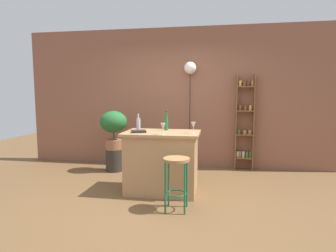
{
  "coord_description": "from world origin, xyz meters",
  "views": [
    {
      "loc": [
        0.81,
        -3.79,
        1.48
      ],
      "look_at": [
        0.05,
        0.55,
        0.98
      ],
      "focal_mm": 30.09,
      "sensor_mm": 36.0,
      "label": 1
    }
  ],
  "objects_px": {
    "spice_shelf": "(245,123)",
    "pendant_globe_light": "(190,69)",
    "plant_stool": "(114,160)",
    "bottle_olive_oil": "(138,124)",
    "cookbook": "(139,131)",
    "bar_stool": "(176,171)",
    "wine_glass_center": "(163,126)",
    "potted_plant": "(114,126)",
    "bottle_soda_blue": "(166,123)",
    "wine_glass_left": "(193,125)"
  },
  "relations": [
    {
      "from": "plant_stool",
      "to": "bottle_olive_oil",
      "type": "distance_m",
      "value": 1.47
    },
    {
      "from": "plant_stool",
      "to": "bottle_olive_oil",
      "type": "height_order",
      "value": "bottle_olive_oil"
    },
    {
      "from": "wine_glass_left",
      "to": "wine_glass_center",
      "type": "relative_size",
      "value": 1.0
    },
    {
      "from": "bottle_olive_oil",
      "to": "cookbook",
      "type": "height_order",
      "value": "bottle_olive_oil"
    },
    {
      "from": "potted_plant",
      "to": "spice_shelf",
      "type": "bearing_deg",
      "value": 12.2
    },
    {
      "from": "bar_stool",
      "to": "wine_glass_left",
      "type": "bearing_deg",
      "value": 74.27
    },
    {
      "from": "potted_plant",
      "to": "cookbook",
      "type": "height_order",
      "value": "potted_plant"
    },
    {
      "from": "plant_stool",
      "to": "wine_glass_center",
      "type": "distance_m",
      "value": 1.93
    },
    {
      "from": "bar_stool",
      "to": "cookbook",
      "type": "distance_m",
      "value": 0.93
    },
    {
      "from": "potted_plant",
      "to": "cookbook",
      "type": "bearing_deg",
      "value": -53.78
    },
    {
      "from": "bottle_olive_oil",
      "to": "cookbook",
      "type": "relative_size",
      "value": 1.35
    },
    {
      "from": "spice_shelf",
      "to": "pendant_globe_light",
      "type": "xyz_separation_m",
      "value": [
        -1.07,
        0.04,
        1.05
      ]
    },
    {
      "from": "bottle_olive_oil",
      "to": "wine_glass_center",
      "type": "distance_m",
      "value": 0.54
    },
    {
      "from": "bottle_olive_oil",
      "to": "cookbook",
      "type": "bearing_deg",
      "value": -73.19
    },
    {
      "from": "spice_shelf",
      "to": "plant_stool",
      "type": "xyz_separation_m",
      "value": [
        -2.47,
        -0.53,
        -0.71
      ]
    },
    {
      "from": "cookbook",
      "to": "potted_plant",
      "type": "bearing_deg",
      "value": 104.66
    },
    {
      "from": "wine_glass_center",
      "to": "pendant_globe_light",
      "type": "height_order",
      "value": "pendant_globe_light"
    },
    {
      "from": "bar_stool",
      "to": "bottle_soda_blue",
      "type": "height_order",
      "value": "bottle_soda_blue"
    },
    {
      "from": "cookbook",
      "to": "pendant_globe_light",
      "type": "distance_m",
      "value": 2.06
    },
    {
      "from": "potted_plant",
      "to": "pendant_globe_light",
      "type": "xyz_separation_m",
      "value": [
        1.4,
        0.57,
        1.09
      ]
    },
    {
      "from": "spice_shelf",
      "to": "pendant_globe_light",
      "type": "bearing_deg",
      "value": 177.92
    },
    {
      "from": "bottle_soda_blue",
      "to": "pendant_globe_light",
      "type": "relative_size",
      "value": 0.14
    },
    {
      "from": "bar_stool",
      "to": "bottle_olive_oil",
      "type": "bearing_deg",
      "value": 135.67
    },
    {
      "from": "potted_plant",
      "to": "wine_glass_center",
      "type": "relative_size",
      "value": 4.47
    },
    {
      "from": "potted_plant",
      "to": "cookbook",
      "type": "xyz_separation_m",
      "value": [
        0.81,
        -1.1,
        0.05
      ]
    },
    {
      "from": "bottle_soda_blue",
      "to": "spice_shelf",
      "type": "bearing_deg",
      "value": 44.77
    },
    {
      "from": "wine_glass_center",
      "to": "spice_shelf",
      "type": "bearing_deg",
      "value": 54.82
    },
    {
      "from": "bar_stool",
      "to": "wine_glass_center",
      "type": "xyz_separation_m",
      "value": [
        -0.24,
        0.36,
        0.53
      ]
    },
    {
      "from": "spice_shelf",
      "to": "bottle_olive_oil",
      "type": "relative_size",
      "value": 6.52
    },
    {
      "from": "bottle_soda_blue",
      "to": "wine_glass_left",
      "type": "bearing_deg",
      "value": -31.55
    },
    {
      "from": "pendant_globe_light",
      "to": "spice_shelf",
      "type": "bearing_deg",
      "value": -2.08
    },
    {
      "from": "plant_stool",
      "to": "wine_glass_left",
      "type": "bearing_deg",
      "value": -32.99
    },
    {
      "from": "potted_plant",
      "to": "wine_glass_left",
      "type": "relative_size",
      "value": 4.47
    },
    {
      "from": "bar_stool",
      "to": "bottle_soda_blue",
      "type": "distance_m",
      "value": 1.04
    },
    {
      "from": "spice_shelf",
      "to": "plant_stool",
      "type": "height_order",
      "value": "spice_shelf"
    },
    {
      "from": "potted_plant",
      "to": "pendant_globe_light",
      "type": "height_order",
      "value": "pendant_globe_light"
    },
    {
      "from": "plant_stool",
      "to": "cookbook",
      "type": "bearing_deg",
      "value": -53.78
    },
    {
      "from": "bottle_olive_oil",
      "to": "wine_glass_center",
      "type": "relative_size",
      "value": 1.73
    },
    {
      "from": "bottle_soda_blue",
      "to": "wine_glass_center",
      "type": "distance_m",
      "value": 0.5
    },
    {
      "from": "wine_glass_left",
      "to": "pendant_globe_light",
      "type": "bearing_deg",
      "value": 97.36
    },
    {
      "from": "bottle_soda_blue",
      "to": "wine_glass_center",
      "type": "relative_size",
      "value": 1.83
    },
    {
      "from": "bar_stool",
      "to": "spice_shelf",
      "type": "relative_size",
      "value": 0.37
    },
    {
      "from": "bottle_soda_blue",
      "to": "wine_glass_center",
      "type": "height_order",
      "value": "bottle_soda_blue"
    },
    {
      "from": "plant_stool",
      "to": "potted_plant",
      "type": "bearing_deg",
      "value": -90.0
    },
    {
      "from": "bottle_olive_oil",
      "to": "wine_glass_center",
      "type": "height_order",
      "value": "bottle_olive_oil"
    },
    {
      "from": "potted_plant",
      "to": "bar_stool",
      "type": "bearing_deg",
      "value": -48.28
    },
    {
      "from": "plant_stool",
      "to": "pendant_globe_light",
      "type": "xyz_separation_m",
      "value": [
        1.4,
        0.57,
        1.76
      ]
    },
    {
      "from": "bottle_olive_oil",
      "to": "wine_glass_left",
      "type": "height_order",
      "value": "bottle_olive_oil"
    },
    {
      "from": "potted_plant",
      "to": "bottle_olive_oil",
      "type": "bearing_deg",
      "value": -51.36
    },
    {
      "from": "bottle_olive_oil",
      "to": "potted_plant",
      "type": "bearing_deg",
      "value": 128.64
    }
  ]
}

